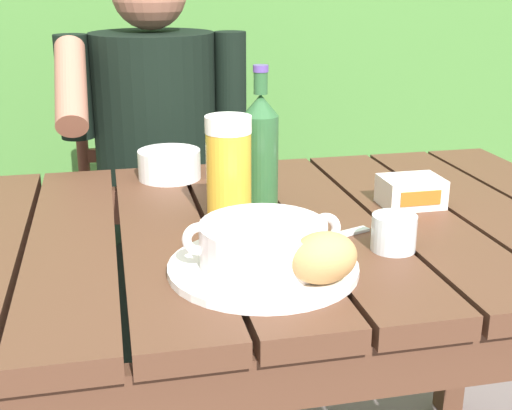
# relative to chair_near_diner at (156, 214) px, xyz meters

# --- Properties ---
(dining_table) EXTENTS (1.37, 0.81, 0.74)m
(dining_table) POSITION_rel_chair_near_diner_xyz_m (0.11, -0.84, 0.17)
(dining_table) COLOR #543323
(dining_table) RESTS_ON ground_plane
(chair_near_diner) EXTENTS (0.45, 0.45, 0.94)m
(chair_near_diner) POSITION_rel_chair_near_diner_xyz_m (0.00, 0.00, 0.00)
(chair_near_diner) COLOR #522B1E
(chair_near_diner) RESTS_ON ground_plane
(person_eating) EXTENTS (0.48, 0.47, 1.23)m
(person_eating) POSITION_rel_chair_near_diner_xyz_m (-0.00, -0.20, 0.25)
(person_eating) COLOR black
(person_eating) RESTS_ON ground_plane
(serving_plate) EXTENTS (0.28, 0.28, 0.01)m
(serving_plate) POSITION_rel_chair_near_diner_xyz_m (0.09, -1.05, 0.27)
(serving_plate) COLOR white
(serving_plate) RESTS_ON dining_table
(soup_bowl) EXTENTS (0.24, 0.19, 0.07)m
(soup_bowl) POSITION_rel_chair_near_diner_xyz_m (0.09, -1.05, 0.31)
(soup_bowl) COLOR white
(soup_bowl) RESTS_ON serving_plate
(bread_roll) EXTENTS (0.12, 0.10, 0.07)m
(bread_roll) POSITION_rel_chair_near_diner_xyz_m (0.15, -1.13, 0.32)
(bread_roll) COLOR tan
(bread_roll) RESTS_ON serving_plate
(beer_glass) EXTENTS (0.08, 0.08, 0.19)m
(beer_glass) POSITION_rel_chair_near_diner_xyz_m (0.07, -0.84, 0.36)
(beer_glass) COLOR gold
(beer_glass) RESTS_ON dining_table
(beer_bottle) EXTENTS (0.07, 0.07, 0.27)m
(beer_bottle) POSITION_rel_chair_near_diner_xyz_m (0.15, -0.78, 0.38)
(beer_bottle) COLOR #2B5B31
(beer_bottle) RESTS_ON dining_table
(water_glass_small) EXTENTS (0.07, 0.07, 0.06)m
(water_glass_small) POSITION_rel_chair_near_diner_xyz_m (0.31, -1.01, 0.30)
(water_glass_small) COLOR silver
(water_glass_small) RESTS_ON dining_table
(butter_tub) EXTENTS (0.11, 0.09, 0.06)m
(butter_tub) POSITION_rel_chair_near_diner_xyz_m (0.43, -0.81, 0.29)
(butter_tub) COLOR white
(butter_tub) RESTS_ON dining_table
(table_knife) EXTENTS (0.14, 0.07, 0.01)m
(table_knife) POSITION_rel_chair_near_diner_xyz_m (0.22, -0.95, 0.27)
(table_knife) COLOR silver
(table_knife) RESTS_ON dining_table
(diner_bowl) EXTENTS (0.13, 0.13, 0.06)m
(diner_bowl) POSITION_rel_chair_near_diner_xyz_m (-0.00, -0.53, 0.30)
(diner_bowl) COLOR white
(diner_bowl) RESTS_ON dining_table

